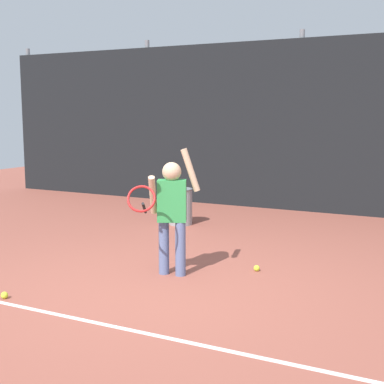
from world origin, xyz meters
TOP-DOWN VIEW (x-y plane):
  - ground_plane at (0.00, 0.00)m, footprint 20.00×20.00m
  - court_line_baseline at (0.00, -0.95)m, footprint 9.00×0.05m
  - back_fence_windscreen at (0.00, 4.85)m, footprint 12.63×0.08m
  - fence_post_0 at (-6.17, 4.91)m, footprint 0.09×0.09m
  - fence_post_1 at (-3.08, 4.91)m, footprint 0.09×0.09m
  - fence_post_2 at (0.00, 4.91)m, footprint 0.09×0.09m
  - tennis_player at (-0.12, 0.48)m, footprint 0.52×0.78m
  - ball_hopper at (-1.27, 2.86)m, footprint 0.38×0.38m
  - tennis_ball_2 at (-1.15, -0.86)m, footprint 0.07×0.07m
  - tennis_ball_5 at (0.64, 1.02)m, footprint 0.07×0.07m

SIDE VIEW (x-z plane):
  - ground_plane at x=0.00m, z-range 0.00..0.00m
  - court_line_baseline at x=0.00m, z-range 0.00..0.00m
  - tennis_ball_2 at x=-1.15m, z-range 0.00..0.07m
  - tennis_ball_5 at x=0.64m, z-range 0.00..0.07m
  - ball_hopper at x=-1.27m, z-range 0.01..0.57m
  - tennis_player at x=-0.12m, z-range 0.05..1.40m
  - back_fence_windscreen at x=0.00m, z-range 0.00..2.97m
  - fence_post_0 at x=-6.17m, z-range 0.00..3.12m
  - fence_post_1 at x=-3.08m, z-range 0.00..3.12m
  - fence_post_2 at x=0.00m, z-range 0.00..3.12m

